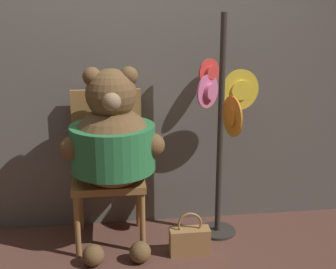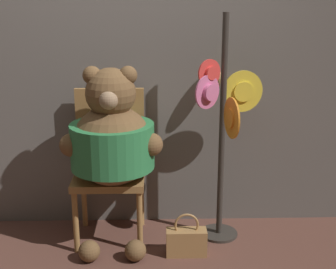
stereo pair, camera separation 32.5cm
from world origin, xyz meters
The scene contains 6 objects.
ground_plane centered at (0.00, 0.00, 0.00)m, with size 14.00×14.00×0.00m, color brown.
wall_back centered at (0.00, 0.58, 1.17)m, with size 8.00×0.10×2.34m.
chair centered at (-0.18, 0.33, 0.58)m, with size 0.50×0.46×1.09m.
teddy_bear centered at (-0.14, 0.16, 0.78)m, with size 0.70×0.62×1.29m.
hat_display_rack centered at (0.63, 0.23, 0.87)m, with size 0.50×0.56×1.63m.
handbag_on_ground centered at (0.37, -0.02, 0.10)m, with size 0.28×0.11×0.31m.
Camera 1 is at (-0.16, -2.88, 1.72)m, focal length 50.00 mm.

